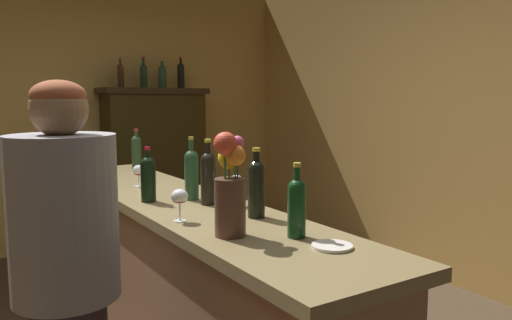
{
  "coord_description": "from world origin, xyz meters",
  "views": [
    {
      "loc": [
        -0.83,
        -2.32,
        1.52
      ],
      "look_at": [
        0.67,
        0.02,
        1.18
      ],
      "focal_mm": 34.97,
      "sensor_mm": 36.0,
      "label": 1
    }
  ],
  "objects": [
    {
      "name": "cheese_plate",
      "position": [
        0.34,
        -1.01,
        0.99
      ],
      "size": [
        0.15,
        0.15,
        0.01
      ],
      "primitive_type": "cylinder",
      "color": "white",
      "rests_on": "bar_counter"
    },
    {
      "name": "display_bottle_midleft",
      "position": [
        0.99,
        2.64,
        1.76
      ],
      "size": [
        0.07,
        0.07,
        0.32
      ],
      "color": "#1B3B20",
      "rests_on": "display_cabinet"
    },
    {
      "name": "wine_glass_rear",
      "position": [
        0.42,
        -0.2,
        1.1
      ],
      "size": [
        0.07,
        0.07,
        0.15
      ],
      "color": "white",
      "rests_on": "bar_counter"
    },
    {
      "name": "display_bottle_midright",
      "position": [
        1.4,
        2.64,
        1.78
      ],
      "size": [
        0.07,
        0.07,
        0.33
      ],
      "color": "black",
      "rests_on": "display_cabinet"
    },
    {
      "name": "wine_glass_front",
      "position": [
        0.07,
        1.1,
        1.08
      ],
      "size": [
        0.08,
        0.08,
        0.13
      ],
      "color": "white",
      "rests_on": "bar_counter"
    },
    {
      "name": "display_bottle_center",
      "position": [
        1.19,
        2.64,
        1.76
      ],
      "size": [
        0.08,
        0.08,
        0.3
      ],
      "color": "#2F4D32",
      "rests_on": "display_cabinet"
    },
    {
      "name": "wine_bottle_malbec",
      "position": [
        0.31,
        -0.1,
        1.13
      ],
      "size": [
        0.08,
        0.08,
        0.33
      ],
      "color": "black",
      "rests_on": "bar_counter"
    },
    {
      "name": "wine_bottle_syrah",
      "position": [
        0.36,
        -0.47,
        1.13
      ],
      "size": [
        0.08,
        0.08,
        0.32
      ],
      "color": "black",
      "rests_on": "bar_counter"
    },
    {
      "name": "wine_bottle_merlot",
      "position": [
        0.08,
        0.12,
        1.12
      ],
      "size": [
        0.08,
        0.08,
        0.29
      ],
      "color": "black",
      "rests_on": "bar_counter"
    },
    {
      "name": "wine_bottle_chardonnay",
      "position": [
        0.29,
        0.05,
        1.13
      ],
      "size": [
        0.07,
        0.07,
        0.33
      ],
      "color": "#274C2E",
      "rests_on": "bar_counter"
    },
    {
      "name": "patron_by_cabinet",
      "position": [
        -0.47,
        -0.5,
        0.86
      ],
      "size": [
        0.38,
        0.38,
        1.58
      ],
      "rotation": [
        0.0,
        0.0,
        0.61
      ],
      "color": "#342932",
      "rests_on": "ground"
    },
    {
      "name": "wall_right",
      "position": [
        2.71,
        0.0,
        1.36
      ],
      "size": [
        0.12,
        5.9,
        2.71
      ],
      "primitive_type": "cube",
      "color": "#DCA955",
      "rests_on": "ground"
    },
    {
      "name": "wall_back",
      "position": [
        0.0,
        2.95,
        1.36
      ],
      "size": [
        5.42,
        0.12,
        2.71
      ],
      "primitive_type": "cube",
      "color": "#DAAD56",
      "rests_on": "ground"
    },
    {
      "name": "wine_bottle_riesling",
      "position": [
        0.32,
        -0.83,
        1.11
      ],
      "size": [
        0.07,
        0.07,
        0.29
      ],
      "color": "#133D1A",
      "rests_on": "bar_counter"
    },
    {
      "name": "bar_counter",
      "position": [
        0.24,
        0.13,
        0.5
      ],
      "size": [
        0.58,
        2.99,
        0.99
      ],
      "color": "#93684D",
      "rests_on": "ground"
    },
    {
      "name": "wine_glass_mid",
      "position": [
        0.04,
        -0.35,
        1.09
      ],
      "size": [
        0.07,
        0.07,
        0.14
      ],
      "color": "white",
      "rests_on": "bar_counter"
    },
    {
      "name": "wine_bottle_rose",
      "position": [
        0.41,
        1.27,
        1.13
      ],
      "size": [
        0.07,
        0.07,
        0.31
      ],
      "color": "#294526",
      "rests_on": "bar_counter"
    },
    {
      "name": "flower_arrangement",
      "position": [
        0.11,
        -0.67,
        1.18
      ],
      "size": [
        0.14,
        0.15,
        0.41
      ],
      "color": "brown",
      "rests_on": "bar_counter"
    },
    {
      "name": "display_bottle_left",
      "position": [
        0.75,
        2.64,
        1.76
      ],
      "size": [
        0.06,
        0.06,
        0.3
      ],
      "color": "#452713",
      "rests_on": "display_cabinet"
    },
    {
      "name": "display_cabinet",
      "position": [
        1.09,
        2.64,
        0.85
      ],
      "size": [
        1.09,
        0.44,
        1.63
      ],
      "color": "#31270D",
      "rests_on": "ground"
    },
    {
      "name": "wine_glass_spare",
      "position": [
        0.19,
        0.59,
        1.08
      ],
      "size": [
        0.07,
        0.07,
        0.13
      ],
      "color": "white",
      "rests_on": "bar_counter"
    }
  ]
}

